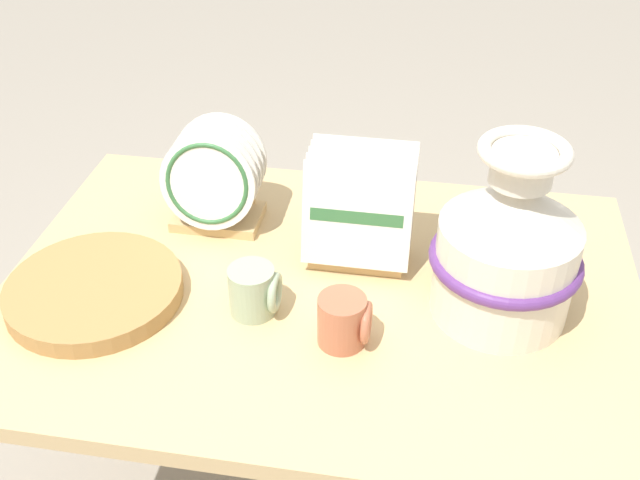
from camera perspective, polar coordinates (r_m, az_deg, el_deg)
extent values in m
cube|color=tan|center=(1.44, 0.00, -4.12)|extent=(1.21, 0.84, 0.03)
cylinder|color=tan|center=(2.07, -13.57, -3.19)|extent=(0.06, 0.06, 0.65)
cylinder|color=tan|center=(1.97, 18.11, -6.51)|extent=(0.06, 0.06, 0.65)
cylinder|color=silver|center=(1.36, 13.81, -2.14)|extent=(0.25, 0.25, 0.19)
cone|color=silver|center=(1.28, 14.66, 2.67)|extent=(0.25, 0.25, 0.09)
cylinder|color=silver|center=(1.25, 15.15, 5.42)|extent=(0.10, 0.10, 0.06)
torus|color=silver|center=(1.23, 15.36, 6.57)|extent=(0.15, 0.15, 0.02)
torus|color=#60337A|center=(1.35, 13.94, -1.39)|extent=(0.27, 0.27, 0.02)
cube|color=tan|center=(1.61, -7.73, 1.79)|extent=(0.18, 0.12, 0.02)
cylinder|color=tan|center=(1.65, -9.54, 4.24)|extent=(0.01, 0.01, 0.07)
cylinder|color=tan|center=(1.61, -5.20, 3.88)|extent=(0.01, 0.01, 0.07)
cylinder|color=white|center=(1.51, -8.59, 4.25)|extent=(0.20, 0.05, 0.19)
torus|color=#38703D|center=(1.51, -8.62, 4.22)|extent=(0.17, 0.05, 0.17)
cylinder|color=white|center=(1.53, -8.32, 4.74)|extent=(0.20, 0.05, 0.19)
cylinder|color=white|center=(1.55, -8.06, 5.22)|extent=(0.20, 0.05, 0.19)
cylinder|color=white|center=(1.57, -7.80, 5.69)|extent=(0.20, 0.05, 0.19)
cylinder|color=white|center=(1.60, -7.55, 6.14)|extent=(0.20, 0.05, 0.19)
cube|color=tan|center=(1.50, 2.92, -0.85)|extent=(0.18, 0.12, 0.02)
cylinder|color=tan|center=(1.52, 0.80, 1.85)|extent=(0.01, 0.01, 0.07)
cylinder|color=tan|center=(1.51, 5.62, 1.39)|extent=(0.01, 0.01, 0.07)
cube|color=white|center=(1.39, 2.80, 1.75)|extent=(0.21, 0.05, 0.20)
cube|color=white|center=(1.41, 2.93, 2.32)|extent=(0.21, 0.05, 0.20)
cube|color=white|center=(1.43, 3.06, 2.88)|extent=(0.21, 0.05, 0.20)
cube|color=white|center=(1.46, 3.18, 3.41)|extent=(0.21, 0.05, 0.20)
cube|color=white|center=(1.48, 3.30, 3.93)|extent=(0.21, 0.05, 0.20)
cube|color=#38703D|center=(1.39, 2.79, 1.72)|extent=(0.17, 0.01, 0.02)
cylinder|color=#AD7F47|center=(1.46, -16.73, -4.09)|extent=(0.33, 0.33, 0.01)
cylinder|color=#AD7F47|center=(1.46, -16.79, -3.82)|extent=(0.33, 0.33, 0.01)
cylinder|color=#AD7F47|center=(1.45, -16.85, -3.55)|extent=(0.33, 0.33, 0.01)
cylinder|color=#AD7F47|center=(1.44, -16.91, -3.27)|extent=(0.33, 0.33, 0.01)
cylinder|color=#9EB28E|center=(1.35, -5.20, -3.87)|extent=(0.08, 0.08, 0.09)
torus|color=#9EB28E|center=(1.34, -3.46, -4.01)|extent=(0.02, 0.08, 0.08)
cylinder|color=#B76647|center=(1.29, 1.67, -6.15)|extent=(0.08, 0.08, 0.09)
torus|color=#B76647|center=(1.28, 3.55, -6.29)|extent=(0.02, 0.08, 0.08)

